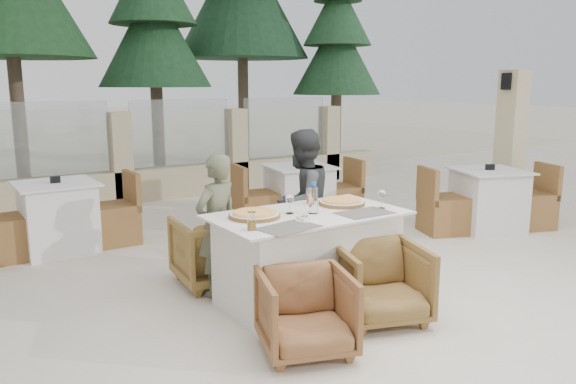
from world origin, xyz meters
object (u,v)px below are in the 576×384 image
beer_glass_right (311,196)px  armchair_near_left (306,312)px  armchair_far_left (214,250)px  olive_dish (305,218)px  water_bottle (313,198)px  pizza_left (255,214)px  bg_table_c (488,200)px  dining_table (308,258)px  armchair_near_right (381,283)px  beer_glass_left (252,221)px  diner_right (302,202)px  pizza_right (342,202)px  wine_glass_corner (382,198)px  wine_glass_centre (290,203)px  bg_table_a (58,217)px  bg_table_b (299,195)px  armchair_far_right (302,242)px  diner_left (217,225)px

beer_glass_right → armchair_near_left: size_ratio=0.23×
armchair_far_left → olive_dish: bearing=110.6°
water_bottle → pizza_left: bearing=163.8°
bg_table_c → armchair_near_left: bearing=-138.6°
dining_table → armchair_near_right: 0.68m
beer_glass_left → beer_glass_right: beer_glass_right is taller
armchair_near_right → diner_right: size_ratio=0.48×
dining_table → pizza_right: size_ratio=3.92×
wine_glass_corner → diner_right: (-0.23, 0.86, -0.16)m
dining_table → wine_glass_centre: wine_glass_centre is taller
bg_table_a → bg_table_b: size_ratio=1.00×
beer_glass_left → water_bottle: bearing=15.1°
armchair_far_right → diner_right: diner_right is taller
pizza_left → armchair_far_right: bearing=33.5°
wine_glass_corner → bg_table_a: (-2.07, 2.88, -0.48)m
diner_left → bg_table_b: (2.03, 1.71, -0.24)m
water_bottle → diner_right: size_ratio=0.19×
pizza_left → beer_glass_right: beer_glass_right is taller
pizza_left → bg_table_a: (-1.00, 2.56, -0.41)m
bg_table_c → armchair_far_left: bearing=-161.7°
bg_table_a → bg_table_c: size_ratio=1.00×
wine_glass_corner → diner_right: 0.91m
diner_left → pizza_left: bearing=84.4°
wine_glass_corner → diner_right: diner_right is taller
diner_right → bg_table_a: 2.75m
olive_dish → bg_table_c: size_ratio=0.07×
armchair_near_right → pizza_left: bearing=152.6°
diner_right → beer_glass_left: bearing=19.1°
bg_table_b → olive_dish: bearing=-114.4°
diner_left → pizza_right: bearing=135.5°
armchair_near_right → bg_table_a: 3.71m
water_bottle → wine_glass_centre: bearing=151.0°
pizza_right → armchair_far_left: pizza_right is taller
pizza_right → wine_glass_corner: size_ratio=2.22×
dining_table → armchair_near_right: size_ratio=2.39×
pizza_left → water_bottle: 0.51m
olive_dish → diner_right: bearing=56.5°
armchair_far_right → armchair_near_right: armchair_near_right is taller
bg_table_a → armchair_far_right: bearing=-47.3°
armchair_near_right → diner_right: bearing=102.6°
beer_glass_left → armchair_near_left: beer_glass_left is taller
armchair_far_right → armchair_near_left: size_ratio=1.02×
dining_table → bg_table_c: bearing=12.0°
armchair_near_right → armchair_near_left: bearing=-152.8°
bg_table_c → beer_glass_right: bearing=-151.8°
diner_left → diner_right: (0.95, 0.08, 0.08)m
water_bottle → bg_table_b: water_bottle is taller
water_bottle → wine_glass_corner: (0.60, -0.17, -0.04)m
armchair_near_left → pizza_right: bearing=59.8°
water_bottle → bg_table_b: (1.44, 2.31, -0.52)m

